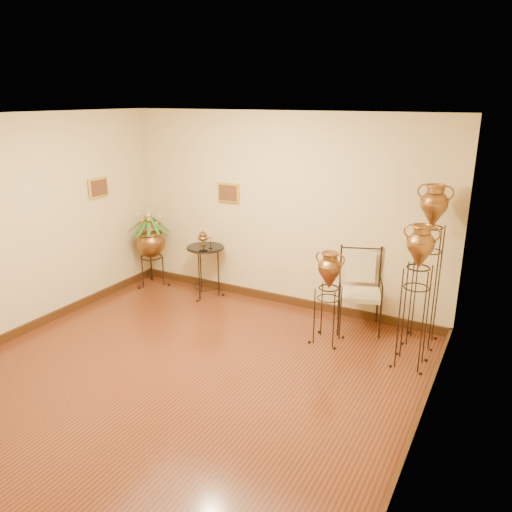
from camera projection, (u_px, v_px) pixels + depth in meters
The scene contains 8 objects.
ground at pixel (180, 379), 5.51m from camera, with size 5.00×5.00×0.00m, color #632C17.
room_shell at pixel (172, 227), 4.99m from camera, with size 5.02×5.02×2.81m.
amphora_tall at pixel (428, 265), 6.02m from camera, with size 0.47×0.47×2.04m.
amphora_mid at pixel (415, 296), 5.55m from camera, with size 0.49×0.49×1.70m.
amphora_short at pixel (328, 297), 6.19m from camera, with size 0.40×0.40×1.21m.
planter_urn at pixel (150, 239), 8.05m from camera, with size 0.92×0.92×1.39m.
armchair at pixel (360, 291), 6.54m from camera, with size 0.76×0.73×1.08m.
side_table at pixel (206, 270), 7.68m from camera, with size 0.74×0.74×1.02m.
Camera 1 is at (3.03, -3.86, 2.98)m, focal length 35.00 mm.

